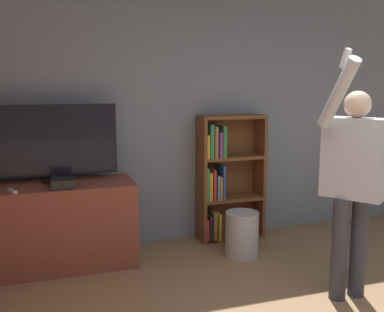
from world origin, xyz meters
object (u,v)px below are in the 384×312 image
Objects in this scene: bookshelf at (225,178)px; waste_bin at (242,234)px; television at (51,142)px; person at (354,175)px; game_console at (63,183)px.

bookshelf reaches higher than waste_bin.
television is 2.05m from waste_bin.
person reaches higher than waste_bin.
game_console is at bearing 174.92° from waste_bin.
waste_bin is (-0.44, 1.08, -0.79)m from person.
waste_bin is at bearing 168.13° from person.
game_console reaches higher than waste_bin.
waste_bin is (1.77, -0.42, -0.95)m from television.
game_console is at bearing -154.07° from person.
bookshelf is 1.68m from person.
television is 2.70× the size of waste_bin.
waste_bin is at bearing -13.45° from television.
person is at bearing -34.18° from television.
television is 1.86m from bookshelf.
bookshelf is at bearing 3.29° from television.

